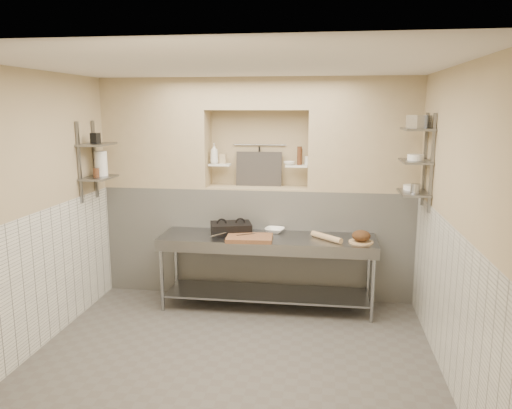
% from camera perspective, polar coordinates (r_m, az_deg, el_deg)
% --- Properties ---
extents(floor, '(4.00, 3.90, 0.10)m').
position_cam_1_polar(floor, '(5.29, -2.48, -16.95)').
color(floor, '#504C47').
rests_on(floor, ground).
extents(ceiling, '(4.00, 3.90, 0.10)m').
position_cam_1_polar(ceiling, '(4.69, -2.79, 16.16)').
color(ceiling, silver).
rests_on(ceiling, ground).
extents(wall_left, '(0.10, 3.90, 2.80)m').
position_cam_1_polar(wall_left, '(5.54, -23.98, -0.66)').
color(wall_left, tan).
rests_on(wall_left, ground).
extents(wall_right, '(0.10, 3.90, 2.80)m').
position_cam_1_polar(wall_right, '(4.85, 21.93, -2.03)').
color(wall_right, tan).
rests_on(wall_right, ground).
extents(wall_back, '(4.00, 0.10, 2.80)m').
position_cam_1_polar(wall_back, '(6.73, 0.50, 2.20)').
color(wall_back, tan).
rests_on(wall_back, ground).
extents(wall_front, '(4.00, 0.10, 2.80)m').
position_cam_1_polar(wall_front, '(2.92, -9.94, -9.75)').
color(wall_front, tan).
rests_on(wall_front, ground).
extents(backwall_lower, '(4.00, 0.40, 1.40)m').
position_cam_1_polar(backwall_lower, '(6.63, 0.20, -4.11)').
color(backwall_lower, silver).
rests_on(backwall_lower, floor).
extents(alcove_sill, '(1.30, 0.40, 0.02)m').
position_cam_1_polar(alcove_sill, '(6.48, 0.21, 1.96)').
color(alcove_sill, tan).
rests_on(alcove_sill, backwall_lower).
extents(backwall_pillar_left, '(1.35, 0.40, 1.40)m').
position_cam_1_polar(backwall_pillar_left, '(6.72, -11.17, 7.99)').
color(backwall_pillar_left, tan).
rests_on(backwall_pillar_left, backwall_lower).
extents(backwall_pillar_right, '(1.35, 0.40, 1.40)m').
position_cam_1_polar(backwall_pillar_right, '(6.37, 12.22, 7.80)').
color(backwall_pillar_right, tan).
rests_on(backwall_pillar_right, backwall_lower).
extents(backwall_header, '(1.30, 0.40, 0.40)m').
position_cam_1_polar(backwall_header, '(6.40, 0.22, 12.53)').
color(backwall_header, tan).
rests_on(backwall_header, backwall_lower).
extents(wainscot_left, '(0.02, 3.90, 1.40)m').
position_cam_1_polar(wainscot_left, '(5.68, -22.91, -7.62)').
color(wainscot_left, silver).
rests_on(wainscot_left, floor).
extents(wainscot_right, '(0.02, 3.90, 1.40)m').
position_cam_1_polar(wainscot_right, '(5.03, 20.68, -9.81)').
color(wainscot_right, silver).
rests_on(wainscot_right, floor).
extents(alcove_shelf_left, '(0.28, 0.16, 0.02)m').
position_cam_1_polar(alcove_shelf_left, '(6.53, -4.16, 4.56)').
color(alcove_shelf_left, white).
rests_on(alcove_shelf_left, backwall_lower).
extents(alcove_shelf_right, '(0.28, 0.16, 0.02)m').
position_cam_1_polar(alcove_shelf_right, '(6.39, 4.67, 4.42)').
color(alcove_shelf_right, white).
rests_on(alcove_shelf_right, backwall_lower).
extents(utensil_rail, '(0.70, 0.02, 0.02)m').
position_cam_1_polar(utensil_rail, '(6.59, 0.41, 6.83)').
color(utensil_rail, gray).
rests_on(utensil_rail, wall_back).
extents(hanging_steel, '(0.02, 0.02, 0.30)m').
position_cam_1_polar(hanging_steel, '(6.58, 0.39, 5.34)').
color(hanging_steel, black).
rests_on(hanging_steel, utensil_rail).
extents(splash_panel, '(0.60, 0.08, 0.45)m').
position_cam_1_polar(splash_panel, '(6.55, 0.33, 4.08)').
color(splash_panel, '#383330').
rests_on(splash_panel, alcove_sill).
extents(shelf_rail_left_a, '(0.03, 0.03, 0.95)m').
position_cam_1_polar(shelf_rail_left_a, '(6.53, -17.93, 4.94)').
color(shelf_rail_left_a, slate).
rests_on(shelf_rail_left_a, wall_left).
extents(shelf_rail_left_b, '(0.03, 0.03, 0.95)m').
position_cam_1_polar(shelf_rail_left_b, '(6.17, -19.54, 4.53)').
color(shelf_rail_left_b, slate).
rests_on(shelf_rail_left_b, wall_left).
extents(wall_shelf_left_lower, '(0.30, 0.50, 0.02)m').
position_cam_1_polar(wall_shelf_left_lower, '(6.31, -17.50, 2.95)').
color(wall_shelf_left_lower, slate).
rests_on(wall_shelf_left_lower, wall_left).
extents(wall_shelf_left_upper, '(0.30, 0.50, 0.03)m').
position_cam_1_polar(wall_shelf_left_upper, '(6.27, -17.71, 6.57)').
color(wall_shelf_left_upper, slate).
rests_on(wall_shelf_left_upper, wall_left).
extents(shelf_rail_right_a, '(0.03, 0.03, 1.05)m').
position_cam_1_polar(shelf_rail_right_a, '(5.98, 18.71, 4.87)').
color(shelf_rail_right_a, slate).
rests_on(shelf_rail_right_a, wall_right).
extents(shelf_rail_right_b, '(0.03, 0.03, 1.05)m').
position_cam_1_polar(shelf_rail_right_b, '(5.58, 19.46, 4.44)').
color(shelf_rail_right_b, slate).
rests_on(shelf_rail_right_b, wall_right).
extents(wall_shelf_right_lower, '(0.30, 0.50, 0.02)m').
position_cam_1_polar(wall_shelf_right_lower, '(5.80, 17.55, 1.28)').
color(wall_shelf_right_lower, slate).
rests_on(wall_shelf_right_lower, wall_right).
extents(wall_shelf_right_mid, '(0.30, 0.50, 0.02)m').
position_cam_1_polar(wall_shelf_right_mid, '(5.76, 17.75, 4.72)').
color(wall_shelf_right_mid, slate).
rests_on(wall_shelf_right_mid, wall_right).
extents(wall_shelf_right_upper, '(0.30, 0.50, 0.03)m').
position_cam_1_polar(wall_shelf_right_upper, '(5.73, 17.96, 8.19)').
color(wall_shelf_right_upper, slate).
rests_on(wall_shelf_right_upper, wall_right).
extents(prep_table, '(2.60, 0.70, 0.90)m').
position_cam_1_polar(prep_table, '(6.08, 1.27, -6.08)').
color(prep_table, gray).
rests_on(prep_table, floor).
extents(panini_press, '(0.57, 0.48, 0.13)m').
position_cam_1_polar(panini_press, '(6.17, -2.87, -2.73)').
color(panini_press, black).
rests_on(panini_press, prep_table).
extents(cutting_board, '(0.56, 0.41, 0.05)m').
position_cam_1_polar(cutting_board, '(5.87, -0.73, -3.85)').
color(cutting_board, brown).
rests_on(cutting_board, prep_table).
extents(knife_blade, '(0.22, 0.15, 0.01)m').
position_cam_1_polar(knife_blade, '(5.93, -1.16, -3.46)').
color(knife_blade, gray).
rests_on(knife_blade, cutting_board).
extents(tongs, '(0.15, 0.21, 0.02)m').
position_cam_1_polar(tongs, '(5.92, -4.30, -3.44)').
color(tongs, gray).
rests_on(tongs, cutting_board).
extents(mixing_bowl, '(0.28, 0.28, 0.06)m').
position_cam_1_polar(mixing_bowl, '(6.22, 2.15, -2.96)').
color(mixing_bowl, white).
rests_on(mixing_bowl, prep_table).
extents(rolling_pin, '(0.38, 0.37, 0.07)m').
position_cam_1_polar(rolling_pin, '(5.92, 8.07, -3.72)').
color(rolling_pin, tan).
rests_on(rolling_pin, prep_table).
extents(bread_board, '(0.28, 0.28, 0.02)m').
position_cam_1_polar(bread_board, '(5.89, 11.91, -4.20)').
color(bread_board, tan).
rests_on(bread_board, prep_table).
extents(bread_loaf, '(0.21, 0.21, 0.13)m').
position_cam_1_polar(bread_loaf, '(5.87, 11.94, -3.52)').
color(bread_loaf, '#4C2D19').
rests_on(bread_loaf, bread_board).
extents(bottle_soap, '(0.12, 0.12, 0.27)m').
position_cam_1_polar(bottle_soap, '(6.49, -4.80, 5.81)').
color(bottle_soap, white).
rests_on(bottle_soap, alcove_shelf_left).
extents(jar_alcove, '(0.08, 0.08, 0.12)m').
position_cam_1_polar(jar_alcove, '(6.56, -3.79, 5.23)').
color(jar_alcove, tan).
rests_on(jar_alcove, alcove_shelf_left).
extents(bowl_alcove, '(0.16, 0.16, 0.04)m').
position_cam_1_polar(bowl_alcove, '(6.38, 3.81, 4.73)').
color(bowl_alcove, white).
rests_on(bowl_alcove, alcove_shelf_right).
extents(condiment_a, '(0.06, 0.06, 0.20)m').
position_cam_1_polar(condiment_a, '(6.41, 5.08, 5.46)').
color(condiment_a, '#4E2C19').
rests_on(condiment_a, alcove_shelf_right).
extents(condiment_b, '(0.06, 0.06, 0.24)m').
position_cam_1_polar(condiment_b, '(6.38, 4.98, 5.57)').
color(condiment_b, '#4E2C19').
rests_on(condiment_b, alcove_shelf_right).
extents(condiment_c, '(0.06, 0.06, 0.11)m').
position_cam_1_polar(condiment_c, '(6.42, 5.85, 5.03)').
color(condiment_c, white).
rests_on(condiment_c, alcove_shelf_right).
extents(jug_left, '(0.15, 0.15, 0.30)m').
position_cam_1_polar(jug_left, '(6.36, -17.29, 4.50)').
color(jug_left, white).
rests_on(jug_left, wall_shelf_left_lower).
extents(jar_left, '(0.07, 0.07, 0.11)m').
position_cam_1_polar(jar_left, '(6.24, -17.80, 3.48)').
color(jar_left, '#4E2C19').
rests_on(jar_left, wall_shelf_left_lower).
extents(box_left_upper, '(0.10, 0.10, 0.12)m').
position_cam_1_polar(box_left_upper, '(6.24, -17.88, 7.23)').
color(box_left_upper, black).
rests_on(box_left_upper, wall_shelf_left_upper).
extents(bowl_right, '(0.19, 0.19, 0.06)m').
position_cam_1_polar(bowl_right, '(5.92, 17.37, 1.88)').
color(bowl_right, white).
rests_on(bowl_right, wall_shelf_right_lower).
extents(canister_right, '(0.11, 0.11, 0.11)m').
position_cam_1_polar(canister_right, '(5.68, 17.77, 1.74)').
color(canister_right, gray).
rests_on(canister_right, wall_shelf_right_lower).
extents(bowl_right_mid, '(0.18, 0.18, 0.06)m').
position_cam_1_polar(bowl_right_mid, '(5.75, 17.77, 5.16)').
color(bowl_right_mid, white).
rests_on(bowl_right_mid, wall_shelf_right_mid).
extents(basket_right, '(0.25, 0.27, 0.14)m').
position_cam_1_polar(basket_right, '(5.67, 18.11, 8.99)').
color(basket_right, gray).
rests_on(basket_right, wall_shelf_right_upper).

